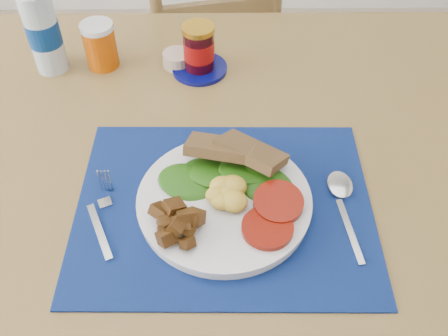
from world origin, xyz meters
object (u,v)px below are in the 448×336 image
chair_far (211,31)px  water_bottle (41,26)px  juice_glass (100,46)px  breakfast_plate (221,199)px  jam_on_saucer (199,52)px

chair_far → water_bottle: chair_far is taller
chair_far → juice_glass: chair_far is taller
chair_far → juice_glass: bearing=49.7°
breakfast_plate → water_bottle: 0.56m
breakfast_plate → chair_far: bearing=112.6°
chair_far → breakfast_plate: (0.03, -0.87, 0.22)m
breakfast_plate → water_bottle: (-0.38, 0.41, 0.08)m
chair_far → juice_glass: (-0.24, -0.45, 0.24)m
breakfast_plate → juice_glass: juice_glass is taller
breakfast_plate → water_bottle: bearing=153.5°
chair_far → water_bottle: bearing=40.2°
breakfast_plate → juice_glass: 0.50m
juice_glass → jam_on_saucer: bearing=-6.0°
juice_glass → breakfast_plate: bearing=-57.8°
juice_glass → water_bottle: bearing=-174.9°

